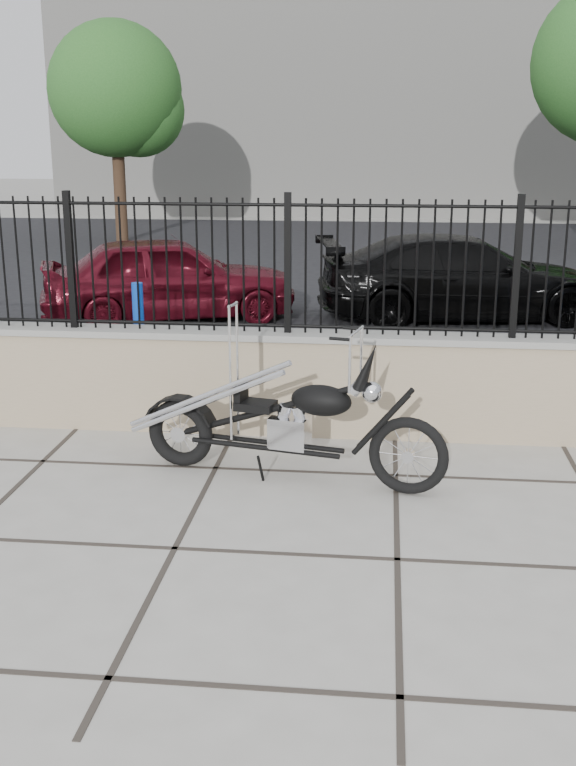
{
  "coord_description": "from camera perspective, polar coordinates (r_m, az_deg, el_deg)",
  "views": [
    {
      "loc": [
        -0.14,
        -5.41,
        2.74
      ],
      "look_at": [
        -0.9,
        1.64,
        0.72
      ],
      "focal_mm": 42.0,
      "sensor_mm": 36.0,
      "label": 1
    }
  ],
  "objects": [
    {
      "name": "car_black",
      "position": [
        13.6,
        11.03,
        6.62
      ],
      "size": [
        4.52,
        2.46,
        1.24
      ],
      "primitive_type": "imported",
      "rotation": [
        0.0,
        0.0,
        1.75
      ],
      "color": "black",
      "rests_on": "parking_lot"
    },
    {
      "name": "parking_lot",
      "position": [
        18.12,
        6.61,
        7.07
      ],
      "size": [
        30.0,
        30.0,
        0.0
      ],
      "primitive_type": "plane",
      "color": "black",
      "rests_on": "ground"
    },
    {
      "name": "ground_plane",
      "position": [
        6.07,
        6.97,
        -11.11
      ],
      "size": [
        90.0,
        90.0,
        0.0
      ],
      "primitive_type": "plane",
      "color": "#99968E",
      "rests_on": "ground"
    },
    {
      "name": "iron_fence",
      "position": [
        8.0,
        7.18,
        7.26
      ],
      "size": [
        14.0,
        0.08,
        1.2
      ],
      "primitive_type": "cube",
      "color": "black",
      "rests_on": "retaining_wall"
    },
    {
      "name": "car_red",
      "position": [
        13.38,
        -7.57,
        6.67
      ],
      "size": [
        3.99,
        2.64,
        1.26
      ],
      "primitive_type": "imported",
      "rotation": [
        0.0,
        0.0,
        1.91
      ],
      "color": "#4C0A15",
      "rests_on": "parking_lot"
    },
    {
      "name": "background_building",
      "position": [
        31.94,
        6.78,
        18.03
      ],
      "size": [
        22.0,
        6.0,
        8.0
      ],
      "primitive_type": "cube",
      "color": "beige",
      "rests_on": "ground_plane"
    },
    {
      "name": "chopper_motorcycle",
      "position": [
        7.09,
        -0.26,
        -0.66
      ],
      "size": [
        2.45,
        0.94,
        1.45
      ],
      "primitive_type": null,
      "rotation": [
        0.0,
        0.0,
        -0.22
      ],
      "color": "black",
      "rests_on": "ground_plane"
    },
    {
      "name": "retaining_wall",
      "position": [
        8.23,
        6.92,
        -0.19
      ],
      "size": [
        14.0,
        0.36,
        0.96
      ],
      "primitive_type": "cube",
      "color": "gray",
      "rests_on": "ground_plane"
    },
    {
      "name": "tree_left",
      "position": [
        23.15,
        -10.99,
        18.25
      ],
      "size": [
        3.23,
        3.23,
        5.44
      ],
      "rotation": [
        0.0,
        0.0,
        -0.12
      ],
      "color": "#382619",
      "rests_on": "ground_plane"
    },
    {
      "name": "bollard_a",
      "position": [
        10.44,
        -9.46,
        3.44
      ],
      "size": [
        0.15,
        0.15,
        1.06
      ],
      "primitive_type": "cylinder",
      "rotation": [
        0.0,
        0.0,
        -0.15
      ],
      "color": "#0B3EAA",
      "rests_on": "ground_plane"
    }
  ]
}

